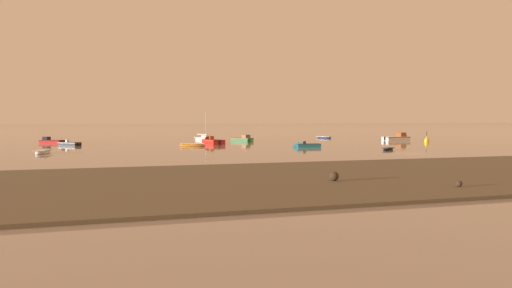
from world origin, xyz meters
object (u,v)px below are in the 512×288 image
at_px(rowboat_moored_3, 43,152).
at_px(motorboat_moored_5, 211,142).
at_px(rowboat_moored_0, 192,145).
at_px(motorboat_moored_3, 245,140).
at_px(rowboat_moored_2, 388,149).
at_px(motorboat_moored_0, 48,142).
at_px(motorboat_moored_2, 67,144).
at_px(rowboat_moored_1, 324,138).
at_px(channel_buoy, 427,140).
at_px(motorboat_moored_1, 304,146).
at_px(sailboat_moored_0, 204,139).
at_px(motorboat_moored_4, 400,139).

bearing_deg(rowboat_moored_3, motorboat_moored_5, 134.99).
xyz_separation_m(rowboat_moored_0, motorboat_moored_3, (13.61, 14.57, 0.12)).
bearing_deg(rowboat_moored_2, motorboat_moored_0, 106.06).
xyz_separation_m(rowboat_moored_0, motorboat_moored_2, (-20.34, 9.43, 0.02)).
height_order(rowboat_moored_1, channel_buoy, channel_buoy).
relative_size(rowboat_moored_2, channel_buoy, 1.33).
height_order(motorboat_moored_1, rowboat_moored_1, motorboat_moored_1).
bearing_deg(rowboat_moored_3, motorboat_moored_3, 136.44).
bearing_deg(motorboat_moored_2, motorboat_moored_1, -163.62).
distance_m(motorboat_moored_0, rowboat_moored_2, 63.10).
bearing_deg(rowboat_moored_1, rowboat_moored_2, 136.92).
relative_size(motorboat_moored_1, motorboat_moored_3, 0.87).
bearing_deg(rowboat_moored_2, sailboat_moored_0, 78.92).
height_order(rowboat_moored_1, motorboat_moored_3, motorboat_moored_3).
bearing_deg(rowboat_moored_3, motorboat_moored_1, 104.83).
relative_size(rowboat_moored_0, sailboat_moored_0, 0.70).
distance_m(rowboat_moored_0, motorboat_moored_2, 22.42).
xyz_separation_m(motorboat_moored_0, rowboat_moored_2, (49.92, -38.60, -0.14)).
distance_m(rowboat_moored_2, rowboat_moored_3, 48.60).
bearing_deg(channel_buoy, rowboat_moored_2, -137.52).
xyz_separation_m(motorboat_moored_3, motorboat_moored_5, (-8.72, -7.30, -0.00)).
xyz_separation_m(rowboat_moored_0, rowboat_moored_3, (-22.29, -11.24, 0.00)).
xyz_separation_m(motorboat_moored_0, motorboat_moored_2, (3.91, -10.06, -0.06)).
distance_m(motorboat_moored_4, channel_buoy, 8.35).
bearing_deg(rowboat_moored_1, motorboat_moored_2, 75.80).
bearing_deg(rowboat_moored_3, rowboat_moored_2, 91.40).
bearing_deg(motorboat_moored_4, motorboat_moored_5, 177.08).
height_order(motorboat_moored_1, channel_buoy, channel_buoy).
height_order(rowboat_moored_0, sailboat_moored_0, sailboat_moored_0).
height_order(rowboat_moored_0, motorboat_moored_2, motorboat_moored_2).
bearing_deg(motorboat_moored_0, channel_buoy, -166.93).
bearing_deg(rowboat_moored_0, motorboat_moored_1, 173.53).
relative_size(motorboat_moored_0, rowboat_moored_3, 1.06).
xyz_separation_m(motorboat_moored_0, rowboat_moored_1, (60.63, 5.33, -0.10)).
height_order(sailboat_moored_0, motorboat_moored_3, sailboat_moored_0).
distance_m(motorboat_moored_2, rowboat_moored_2, 54.14).
bearing_deg(motorboat_moored_4, rowboat_moored_0, -174.29).
distance_m(rowboat_moored_1, motorboat_moored_4, 18.96).
relative_size(motorboat_moored_0, motorboat_moored_2, 1.13).
xyz_separation_m(sailboat_moored_0, motorboat_moored_4, (39.88, -12.70, 0.10)).
xyz_separation_m(motorboat_moored_3, rowboat_moored_3, (-35.90, -25.81, -0.12)).
bearing_deg(rowboat_moored_1, sailboat_moored_0, 67.02).
distance_m(rowboat_moored_0, channel_buoy, 47.04).
height_order(motorboat_moored_0, rowboat_moored_3, motorboat_moored_0).
relative_size(motorboat_moored_1, rowboat_moored_1, 1.16).
bearing_deg(rowboat_moored_0, sailboat_moored_0, -86.80).
relative_size(motorboat_moored_2, motorboat_moored_4, 0.64).
height_order(motorboat_moored_3, motorboat_moored_4, motorboat_moored_4).
bearing_deg(channel_buoy, rowboat_moored_3, -170.43).
distance_m(sailboat_moored_0, rowboat_moored_1, 29.96).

